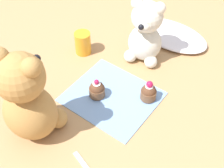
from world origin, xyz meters
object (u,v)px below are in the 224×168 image
(cupcake_near_tan_bear, at_px, (97,89))
(teddy_bear_cream, at_px, (145,33))
(cupcake_near_cream_bear, at_px, (149,92))
(juice_glass, at_px, (83,43))
(teaspoon, at_px, (86,167))
(teddy_bear_tan, at_px, (28,99))

(cupcake_near_tan_bear, bearing_deg, teddy_bear_cream, 85.70)
(cupcake_near_cream_bear, height_order, juice_glass, juice_glass)
(cupcake_near_cream_bear, xyz_separation_m, teaspoon, (-0.00, -0.28, -0.03))
(teddy_bear_cream, distance_m, cupcake_near_cream_bear, 0.19)
(teddy_bear_tan, height_order, teaspoon, teddy_bear_tan)
(cupcake_near_cream_bear, bearing_deg, juice_glass, 170.50)
(juice_glass, bearing_deg, cupcake_near_tan_bear, -38.46)
(juice_glass, relative_size, teaspoon, 0.75)
(teaspoon, bearing_deg, cupcake_near_tan_bear, -41.21)
(teddy_bear_cream, relative_size, cupcake_near_tan_bear, 3.50)
(teddy_bear_cream, bearing_deg, juice_glass, -165.47)
(teddy_bear_tan, bearing_deg, teaspoon, 164.89)
(teddy_bear_tan, distance_m, teaspoon, 0.22)
(teddy_bear_cream, height_order, juice_glass, teddy_bear_cream)
(teddy_bear_tan, xyz_separation_m, cupcake_near_tan_bear, (0.06, 0.19, -0.10))
(teddy_bear_cream, height_order, teddy_bear_tan, teddy_bear_tan)
(juice_glass, bearing_deg, teddy_bear_cream, 28.19)
(cupcake_near_cream_bear, distance_m, teaspoon, 0.28)
(cupcake_near_cream_bear, relative_size, juice_glass, 0.86)
(juice_glass, distance_m, teaspoon, 0.43)
(cupcake_near_cream_bear, relative_size, teaspoon, 0.65)
(cupcake_near_tan_bear, distance_m, teaspoon, 0.23)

